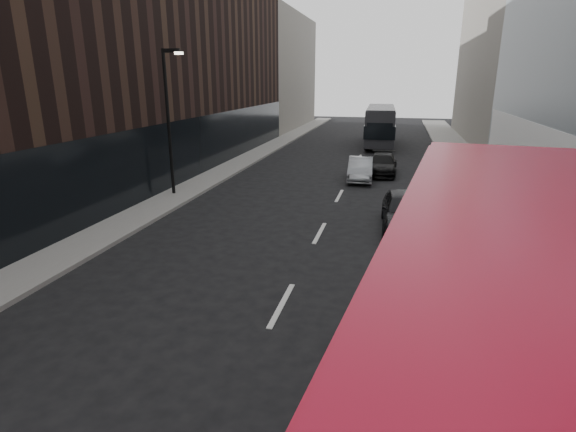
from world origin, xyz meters
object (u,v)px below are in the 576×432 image
Objects in this scene: car_b at (360,169)px; car_c at (382,164)px; grey_bus at (380,125)px; car_a at (405,210)px; street_lamp at (169,113)px.

car_b is 2.39m from car_c.
grey_bus is 23.99m from car_a.
car_b is (-2.49, 8.73, -0.09)m from car_a.
street_lamp is 12.21m from car_a.
car_a is 10.86m from car_c.
street_lamp reaches higher than car_b.
car_b is (-0.43, -15.15, -1.15)m from grey_bus.
car_a is at bearing -87.00° from grey_bus.
street_lamp reaches higher than car_c.
car_b is at bearing 34.33° from street_lamp.
car_c is (10.13, 8.15, -3.55)m from street_lamp.
street_lamp is 1.57× the size of car_a.
car_a is at bearing -77.73° from car_b.
car_a is at bearing -83.12° from car_c.
grey_bus is 15.20m from car_b.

